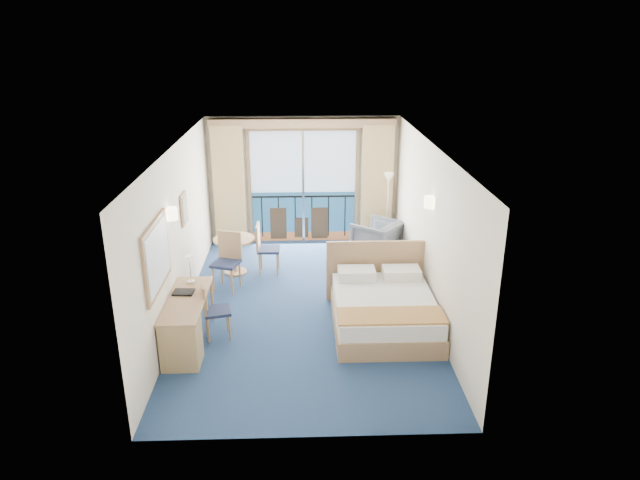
{
  "coord_description": "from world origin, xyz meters",
  "views": [
    {
      "loc": [
        -0.06,
        -8.56,
        4.36
      ],
      "look_at": [
        0.25,
        0.2,
        1.12
      ],
      "focal_mm": 32.0,
      "sensor_mm": 36.0,
      "label": 1
    }
  ],
  "objects_px": {
    "round_table": "(234,247)",
    "table_chair_b": "(228,257)",
    "desk": "(182,334)",
    "desk_chair": "(212,307)",
    "bed": "(383,308)",
    "nightstand": "(407,279)",
    "table_chair_a": "(264,245)",
    "armchair": "(377,239)",
    "floor_lamp": "(388,191)"
  },
  "relations": [
    {
      "from": "desk",
      "to": "round_table",
      "type": "xyz_separation_m",
      "value": [
        0.4,
        3.05,
        0.12
      ]
    },
    {
      "from": "armchair",
      "to": "table_chair_b",
      "type": "distance_m",
      "value": 3.15
    },
    {
      "from": "bed",
      "to": "desk_chair",
      "type": "relative_size",
      "value": 2.27
    },
    {
      "from": "nightstand",
      "to": "desk",
      "type": "xyz_separation_m",
      "value": [
        -3.5,
        -2.06,
        0.15
      ]
    },
    {
      "from": "table_chair_b",
      "to": "table_chair_a",
      "type": "bearing_deg",
      "value": 65.03
    },
    {
      "from": "table_chair_a",
      "to": "armchair",
      "type": "bearing_deg",
      "value": -71.62
    },
    {
      "from": "bed",
      "to": "armchair",
      "type": "distance_m",
      "value": 2.87
    },
    {
      "from": "floor_lamp",
      "to": "table_chair_a",
      "type": "height_order",
      "value": "floor_lamp"
    },
    {
      "from": "nightstand",
      "to": "desk",
      "type": "distance_m",
      "value": 4.07
    },
    {
      "from": "armchair",
      "to": "round_table",
      "type": "height_order",
      "value": "armchair"
    },
    {
      "from": "round_table",
      "to": "table_chair_b",
      "type": "height_order",
      "value": "table_chair_b"
    },
    {
      "from": "round_table",
      "to": "table_chair_b",
      "type": "distance_m",
      "value": 0.66
    },
    {
      "from": "nightstand",
      "to": "armchair",
      "type": "xyz_separation_m",
      "value": [
        -0.31,
        1.68,
        0.13
      ]
    },
    {
      "from": "bed",
      "to": "armchair",
      "type": "relative_size",
      "value": 2.38
    },
    {
      "from": "bed",
      "to": "nightstand",
      "type": "distance_m",
      "value": 1.32
    },
    {
      "from": "round_table",
      "to": "armchair",
      "type": "bearing_deg",
      "value": 13.87
    },
    {
      "from": "round_table",
      "to": "table_chair_a",
      "type": "xyz_separation_m",
      "value": [
        0.56,
        0.01,
        0.01
      ]
    },
    {
      "from": "bed",
      "to": "desk",
      "type": "xyz_separation_m",
      "value": [
        -2.92,
        -0.88,
        0.11
      ]
    },
    {
      "from": "table_chair_a",
      "to": "table_chair_b",
      "type": "distance_m",
      "value": 0.9
    },
    {
      "from": "table_chair_a",
      "to": "table_chair_b",
      "type": "height_order",
      "value": "table_chair_b"
    },
    {
      "from": "table_chair_b",
      "to": "floor_lamp",
      "type": "bearing_deg",
      "value": 49.08
    },
    {
      "from": "bed",
      "to": "desk_chair",
      "type": "xyz_separation_m",
      "value": [
        -2.6,
        -0.26,
        0.2
      ]
    },
    {
      "from": "desk",
      "to": "nightstand",
      "type": "bearing_deg",
      "value": 30.43
    },
    {
      "from": "armchair",
      "to": "table_chair_b",
      "type": "height_order",
      "value": "table_chair_b"
    },
    {
      "from": "bed",
      "to": "armchair",
      "type": "xyz_separation_m",
      "value": [
        0.27,
        2.86,
        0.09
      ]
    },
    {
      "from": "table_chair_a",
      "to": "desk",
      "type": "bearing_deg",
      "value": 163.87
    },
    {
      "from": "armchair",
      "to": "table_chair_b",
      "type": "xyz_separation_m",
      "value": [
        -2.84,
        -1.34,
        0.19
      ]
    },
    {
      "from": "table_chair_b",
      "to": "desk_chair",
      "type": "bearing_deg",
      "value": -73.47
    },
    {
      "from": "floor_lamp",
      "to": "desk",
      "type": "relative_size",
      "value": 1.03
    },
    {
      "from": "floor_lamp",
      "to": "table_chair_b",
      "type": "height_order",
      "value": "floor_lamp"
    },
    {
      "from": "desk",
      "to": "desk_chair",
      "type": "distance_m",
      "value": 0.7
    },
    {
      "from": "table_chair_a",
      "to": "desk_chair",
      "type": "bearing_deg",
      "value": 166.63
    },
    {
      "from": "nightstand",
      "to": "armchair",
      "type": "distance_m",
      "value": 1.71
    },
    {
      "from": "desk",
      "to": "round_table",
      "type": "relative_size",
      "value": 2.04
    },
    {
      "from": "floor_lamp",
      "to": "desk_chair",
      "type": "distance_m",
      "value": 4.9
    },
    {
      "from": "bed",
      "to": "desk",
      "type": "distance_m",
      "value": 3.06
    },
    {
      "from": "bed",
      "to": "round_table",
      "type": "xyz_separation_m",
      "value": [
        -2.52,
        2.17,
        0.23
      ]
    },
    {
      "from": "table_chair_a",
      "to": "table_chair_b",
      "type": "bearing_deg",
      "value": 138.75
    },
    {
      "from": "bed",
      "to": "nightstand",
      "type": "height_order",
      "value": "bed"
    },
    {
      "from": "floor_lamp",
      "to": "desk_chair",
      "type": "height_order",
      "value": "floor_lamp"
    },
    {
      "from": "nightstand",
      "to": "desk_chair",
      "type": "distance_m",
      "value": 3.51
    },
    {
      "from": "bed",
      "to": "table_chair_a",
      "type": "distance_m",
      "value": 2.94
    },
    {
      "from": "floor_lamp",
      "to": "desk",
      "type": "bearing_deg",
      "value": -128.91
    },
    {
      "from": "desk",
      "to": "table_chair_a",
      "type": "bearing_deg",
      "value": 72.51
    },
    {
      "from": "desk_chair",
      "to": "floor_lamp",
      "type": "bearing_deg",
      "value": -53.32
    },
    {
      "from": "nightstand",
      "to": "floor_lamp",
      "type": "height_order",
      "value": "floor_lamp"
    },
    {
      "from": "armchair",
      "to": "desk_chair",
      "type": "relative_size",
      "value": 0.95
    },
    {
      "from": "floor_lamp",
      "to": "desk_chair",
      "type": "xyz_separation_m",
      "value": [
        -3.15,
        -3.68,
        -0.72
      ]
    },
    {
      "from": "desk",
      "to": "table_chair_b",
      "type": "relative_size",
      "value": 1.54
    },
    {
      "from": "desk_chair",
      "to": "round_table",
      "type": "relative_size",
      "value": 1.15
    }
  ]
}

